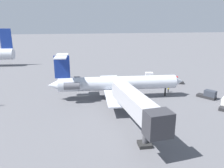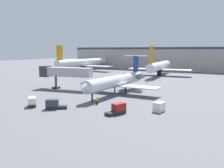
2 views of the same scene
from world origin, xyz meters
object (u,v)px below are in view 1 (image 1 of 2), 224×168
(jet_bridge, at_px, (139,107))
(ground_crew_marshaller, at_px, (168,89))
(regional_jet, at_px, (115,83))
(baggage_tug_lead, at_px, (174,80))
(baggage_tug_trailing, at_px, (208,95))
(cargo_container_uld, at_px, (149,75))

(jet_bridge, bearing_deg, ground_crew_marshaller, -32.62)
(regional_jet, relative_size, baggage_tug_lead, 7.05)
(ground_crew_marshaller, bearing_deg, regional_jet, 98.39)
(ground_crew_marshaller, xyz_separation_m, baggage_tug_trailing, (-5.34, -7.16, -0.02))
(baggage_tug_lead, height_order, baggage_tug_trailing, same)
(jet_bridge, height_order, cargo_container_uld, jet_bridge)
(regional_jet, bearing_deg, jet_bridge, -177.57)
(jet_bridge, height_order, baggage_tug_trailing, jet_bridge)
(regional_jet, relative_size, jet_bridge, 1.83)
(cargo_container_uld, bearing_deg, baggage_tug_lead, -139.09)
(baggage_tug_trailing, distance_m, cargo_container_uld, 20.04)
(regional_jet, bearing_deg, baggage_tug_trailing, -99.39)
(jet_bridge, height_order, ground_crew_marshaller, jet_bridge)
(baggage_tug_lead, bearing_deg, regional_jet, 116.91)
(regional_jet, xyz_separation_m, ground_crew_marshaller, (1.96, -13.30, -2.59))
(baggage_tug_lead, bearing_deg, ground_crew_marshaller, 147.31)
(ground_crew_marshaller, bearing_deg, baggage_tug_trailing, -126.75)
(jet_bridge, bearing_deg, baggage_tug_lead, -32.64)
(regional_jet, height_order, baggage_tug_trailing, regional_jet)
(jet_bridge, bearing_deg, regional_jet, 2.43)
(baggage_tug_lead, bearing_deg, baggage_tug_trailing, -168.20)
(baggage_tug_lead, distance_m, baggage_tug_trailing, 12.72)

